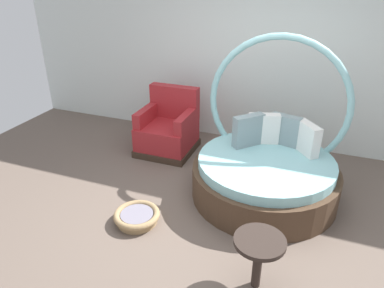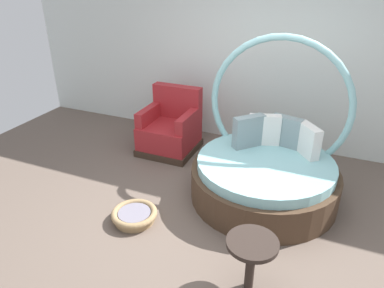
# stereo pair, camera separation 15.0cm
# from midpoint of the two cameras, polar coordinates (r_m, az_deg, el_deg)

# --- Properties ---
(ground_plane) EXTENTS (8.00, 8.00, 0.02)m
(ground_plane) POSITION_cam_midpoint_polar(r_m,az_deg,el_deg) (4.11, 1.56, -11.89)
(ground_plane) COLOR #66564C
(back_wall) EXTENTS (8.00, 0.12, 3.13)m
(back_wall) POSITION_cam_midpoint_polar(r_m,az_deg,el_deg) (5.47, 9.94, 15.84)
(back_wall) COLOR silver
(back_wall) RESTS_ON ground_plane
(round_daybed) EXTENTS (1.74, 1.74, 1.88)m
(round_daybed) POSITION_cam_midpoint_polar(r_m,az_deg,el_deg) (4.41, 10.86, -3.54)
(round_daybed) COLOR #473323
(round_daybed) RESTS_ON ground_plane
(red_armchair) EXTENTS (0.80, 0.80, 0.94)m
(red_armchair) POSITION_cam_midpoint_polar(r_m,az_deg,el_deg) (5.40, -4.59, 2.27)
(red_armchair) COLOR #38281E
(red_armchair) RESTS_ON ground_plane
(pet_basket) EXTENTS (0.51, 0.51, 0.13)m
(pet_basket) POSITION_cam_midpoint_polar(r_m,az_deg,el_deg) (4.07, -9.84, -11.33)
(pet_basket) COLOR #9E7F56
(pet_basket) RESTS_ON ground_plane
(side_table) EXTENTS (0.44, 0.44, 0.52)m
(side_table) POSITION_cam_midpoint_polar(r_m,az_deg,el_deg) (3.16, 9.26, -16.11)
(side_table) COLOR #2D231E
(side_table) RESTS_ON ground_plane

